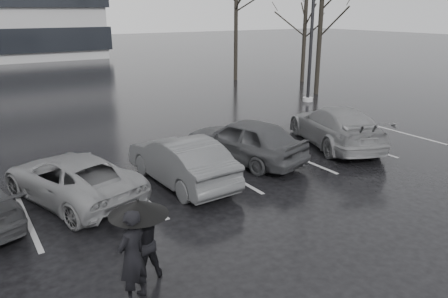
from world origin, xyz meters
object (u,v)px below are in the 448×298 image
object	(u,v)px
car_east	(335,126)
pedestrian_right	(142,242)
car_main	(245,140)
tree_east	(321,23)
tree_north	(236,17)
pedestrian_left	(132,257)
lamp_post	(313,15)
car_west_a	(181,160)
car_west_b	(71,178)
tree_ne	(305,29)

from	to	relation	value
car_east	pedestrian_right	world-z (taller)	pedestrian_right
car_main	tree_east	bearing A→B (deg)	-159.25
car_main	tree_north	world-z (taller)	tree_north
car_east	tree_north	distance (m)	16.19
pedestrian_left	lamp_post	distance (m)	18.23
car_west_a	car_east	xyz separation A→B (m)	(6.36, 0.31, 0.03)
car_west_a	lamp_post	world-z (taller)	lamp_post
car_main	car_west_a	bearing A→B (deg)	-2.58
car_east	pedestrian_left	size ratio (longest dim) A/B	2.94
pedestrian_left	tree_east	xyz separation A→B (m)	(15.94, 12.40, 3.17)
car_main	tree_north	xyz separation A→B (m)	(9.30, 14.52, 3.54)
pedestrian_left	car_west_b	bearing A→B (deg)	-119.09
car_west_b	lamp_post	size ratio (longest dim) A/B	0.44
car_west_a	car_main	bearing A→B (deg)	-170.33
car_west_b	car_east	xyz separation A→B (m)	(9.25, -0.16, 0.11)
car_main	pedestrian_left	bearing A→B (deg)	25.48
tree_north	pedestrian_left	bearing A→B (deg)	-127.60
car_main	pedestrian_right	xyz separation A→B (m)	(-5.27, -4.35, 0.02)
car_east	pedestrian_left	xyz separation A→B (m)	(-9.41, -4.60, 0.12)
car_west_a	car_east	size ratio (longest dim) A/B	0.84
tree_east	car_west_b	bearing A→B (deg)	-154.15
tree_east	tree_north	xyz separation A→B (m)	(-1.00, 7.00, 0.25)
pedestrian_left	pedestrian_right	size ratio (longest dim) A/B	1.12
car_west_b	pedestrian_right	size ratio (longest dim) A/B	2.92
car_west_a	pedestrian_right	bearing A→B (deg)	51.39
pedestrian_left	tree_north	world-z (taller)	tree_north
car_west_b	lamp_post	world-z (taller)	lamp_post
pedestrian_left	lamp_post	xyz separation A→B (m)	(14.04, 11.05, 3.61)
car_main	car_west_a	xyz separation A→B (m)	(-2.59, -0.59, -0.04)
pedestrian_left	tree_ne	bearing A→B (deg)	-165.51
pedestrian_left	tree_east	world-z (taller)	tree_east
car_main	tree_east	xyz separation A→B (m)	(10.30, 7.52, 3.29)
pedestrian_left	pedestrian_right	xyz separation A→B (m)	(0.37, 0.53, -0.09)
tree_ne	tree_north	bearing A→B (deg)	139.40
car_main	lamp_post	xyz separation A→B (m)	(8.40, 6.17, 3.73)
lamp_post	tree_east	bearing A→B (deg)	35.54
car_west_b	car_west_a	bearing A→B (deg)	153.21
car_west_b	tree_ne	distance (m)	21.86
car_west_a	tree_east	xyz separation A→B (m)	(12.89, 8.11, 3.33)
car_west_b	car_main	bearing A→B (deg)	163.64
car_west_a	tree_east	world-z (taller)	tree_east
car_main	car_east	distance (m)	3.78
tree_ne	tree_east	bearing A→B (deg)	-122.01
car_west_b	lamp_post	bearing A→B (deg)	-173.26
car_main	pedestrian_left	size ratio (longest dim) A/B	2.53
car_west_a	tree_ne	xyz separation A→B (m)	(15.39, 12.11, 2.83)
car_west_b	pedestrian_right	xyz separation A→B (m)	(0.21, -4.23, 0.14)
car_main	tree_north	bearing A→B (deg)	-138.02
pedestrian_left	tree_ne	distance (m)	24.82
car_main	lamp_post	distance (m)	11.07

